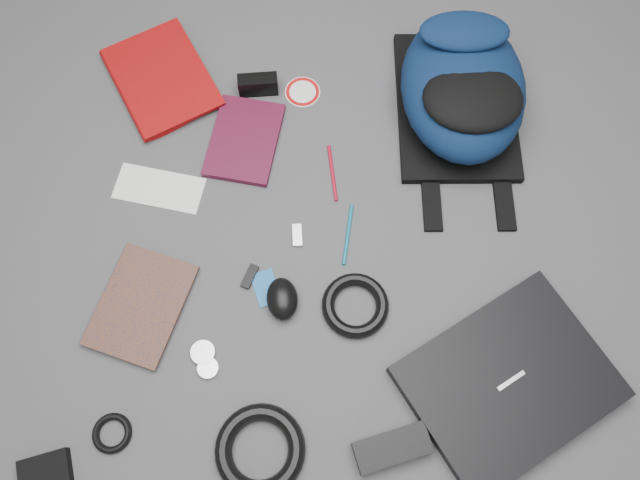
{
  "coord_description": "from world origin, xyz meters",
  "views": [
    {
      "loc": [
        -0.02,
        -0.47,
        1.29
      ],
      "look_at": [
        0.0,
        0.0,
        0.02
      ],
      "focal_mm": 35.0,
      "sensor_mm": 36.0,
      "label": 1
    }
  ],
  "objects_px": {
    "laptop": "(508,382)",
    "textbook_red": "(121,97)",
    "backpack": "(463,87)",
    "pouch": "(46,480)",
    "compact_camera": "(258,85)",
    "mouse": "(282,299)",
    "power_brick": "(392,448)",
    "comic_book": "(104,293)",
    "dvd_case": "(244,140)"
  },
  "relations": [
    {
      "from": "laptop",
      "to": "textbook_red",
      "type": "relative_size",
      "value": 1.37
    },
    {
      "from": "backpack",
      "to": "pouch",
      "type": "xyz_separation_m",
      "value": [
        -0.88,
        -0.8,
        -0.08
      ]
    },
    {
      "from": "pouch",
      "to": "compact_camera",
      "type": "bearing_deg",
      "value": 64.59
    },
    {
      "from": "mouse",
      "to": "laptop",
      "type": "bearing_deg",
      "value": -27.77
    },
    {
      "from": "backpack",
      "to": "laptop",
      "type": "relative_size",
      "value": 1.13
    },
    {
      "from": "power_brick",
      "to": "pouch",
      "type": "relative_size",
      "value": 1.54
    },
    {
      "from": "backpack",
      "to": "comic_book",
      "type": "height_order",
      "value": "backpack"
    },
    {
      "from": "comic_book",
      "to": "compact_camera",
      "type": "height_order",
      "value": "compact_camera"
    },
    {
      "from": "laptop",
      "to": "dvd_case",
      "type": "relative_size",
      "value": 1.8
    },
    {
      "from": "comic_book",
      "to": "pouch",
      "type": "bearing_deg",
      "value": -81.25
    },
    {
      "from": "textbook_red",
      "to": "backpack",
      "type": "bearing_deg",
      "value": -30.21
    },
    {
      "from": "dvd_case",
      "to": "pouch",
      "type": "height_order",
      "value": "pouch"
    },
    {
      "from": "pouch",
      "to": "power_brick",
      "type": "bearing_deg",
      "value": 2.77
    },
    {
      "from": "mouse",
      "to": "power_brick",
      "type": "height_order",
      "value": "mouse"
    },
    {
      "from": "compact_camera",
      "to": "dvd_case",
      "type": "bearing_deg",
      "value": -106.27
    },
    {
      "from": "textbook_red",
      "to": "power_brick",
      "type": "xyz_separation_m",
      "value": [
        0.58,
        -0.82,
        0.0
      ]
    },
    {
      "from": "pouch",
      "to": "mouse",
      "type": "bearing_deg",
      "value": 36.25
    },
    {
      "from": "backpack",
      "to": "compact_camera",
      "type": "xyz_separation_m",
      "value": [
        -0.47,
        0.07,
        -0.06
      ]
    },
    {
      "from": "comic_book",
      "to": "dvd_case",
      "type": "bearing_deg",
      "value": 71.41
    },
    {
      "from": "comic_book",
      "to": "mouse",
      "type": "relative_size",
      "value": 2.55
    },
    {
      "from": "textbook_red",
      "to": "compact_camera",
      "type": "relative_size",
      "value": 3.01
    },
    {
      "from": "backpack",
      "to": "mouse",
      "type": "distance_m",
      "value": 0.63
    },
    {
      "from": "dvd_case",
      "to": "pouch",
      "type": "xyz_separation_m",
      "value": [
        -0.38,
        -0.72,
        0.0
      ]
    },
    {
      "from": "comic_book",
      "to": "mouse",
      "type": "distance_m",
      "value": 0.38
    },
    {
      "from": "compact_camera",
      "to": "power_brick",
      "type": "xyz_separation_m",
      "value": [
        0.25,
        -0.83,
        -0.01
      ]
    },
    {
      "from": "compact_camera",
      "to": "mouse",
      "type": "bearing_deg",
      "value": -87.17
    },
    {
      "from": "backpack",
      "to": "dvd_case",
      "type": "distance_m",
      "value": 0.51
    },
    {
      "from": "backpack",
      "to": "compact_camera",
      "type": "distance_m",
      "value": 0.48
    },
    {
      "from": "textbook_red",
      "to": "power_brick",
      "type": "relative_size",
      "value": 1.92
    },
    {
      "from": "backpack",
      "to": "power_brick",
      "type": "bearing_deg",
      "value": -103.62
    },
    {
      "from": "dvd_case",
      "to": "mouse",
      "type": "height_order",
      "value": "mouse"
    },
    {
      "from": "dvd_case",
      "to": "compact_camera",
      "type": "distance_m",
      "value": 0.14
    },
    {
      "from": "dvd_case",
      "to": "comic_book",
      "type": "bearing_deg",
      "value": -116.75
    },
    {
      "from": "pouch",
      "to": "textbook_red",
      "type": "bearing_deg",
      "value": 84.44
    },
    {
      "from": "mouse",
      "to": "textbook_red",
      "type": "bearing_deg",
      "value": 121.07
    },
    {
      "from": "mouse",
      "to": "pouch",
      "type": "distance_m",
      "value": 0.57
    },
    {
      "from": "comic_book",
      "to": "mouse",
      "type": "xyz_separation_m",
      "value": [
        0.38,
        -0.03,
        0.02
      ]
    },
    {
      "from": "compact_camera",
      "to": "backpack",
      "type": "bearing_deg",
      "value": -10.51
    },
    {
      "from": "textbook_red",
      "to": "compact_camera",
      "type": "height_order",
      "value": "compact_camera"
    },
    {
      "from": "dvd_case",
      "to": "power_brick",
      "type": "height_order",
      "value": "power_brick"
    },
    {
      "from": "laptop",
      "to": "compact_camera",
      "type": "bearing_deg",
      "value": 95.32
    },
    {
      "from": "laptop",
      "to": "dvd_case",
      "type": "bearing_deg",
      "value": 103.15
    },
    {
      "from": "comic_book",
      "to": "backpack",
      "type": "bearing_deg",
      "value": 49.26
    },
    {
      "from": "backpack",
      "to": "laptop",
      "type": "height_order",
      "value": "backpack"
    },
    {
      "from": "laptop",
      "to": "power_brick",
      "type": "relative_size",
      "value": 2.62
    },
    {
      "from": "comic_book",
      "to": "dvd_case",
      "type": "xyz_separation_m",
      "value": [
        0.3,
        0.36,
        -0.0
      ]
    },
    {
      "from": "backpack",
      "to": "textbook_red",
      "type": "distance_m",
      "value": 0.8
    },
    {
      "from": "backpack",
      "to": "laptop",
      "type": "distance_m",
      "value": 0.65
    },
    {
      "from": "laptop",
      "to": "textbook_red",
      "type": "bearing_deg",
      "value": 110.13
    },
    {
      "from": "dvd_case",
      "to": "mouse",
      "type": "relative_size",
      "value": 2.32
    }
  ]
}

